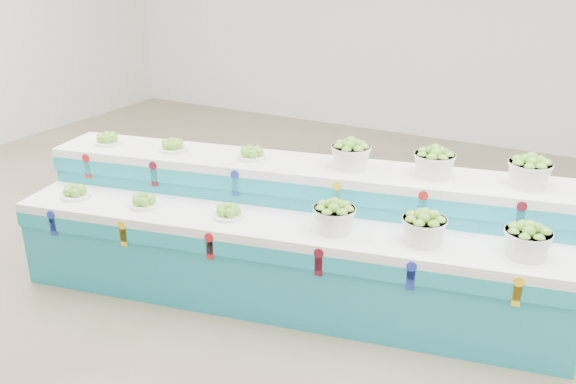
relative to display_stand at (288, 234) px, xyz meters
The scene contains 14 objects.
ground 0.76m from the display_stand, 164.35° to the right, with size 10.00×10.00×0.00m, color brown.
display_stand is the anchor object (origin of this frame).
plate_lower_left 1.79m from the display_stand, 159.98° to the right, with size 0.24×0.24×0.10m, color white.
plate_lower_mid 1.17m from the display_stand, 155.22° to the right, with size 0.24×0.24×0.10m, color white.
plate_lower_right 0.54m from the display_stand, 134.65° to the right, with size 0.24×0.24×0.10m, color white.
basket_lower_left 0.60m from the display_stand, 20.16° to the right, with size 0.31×0.31×0.23m, color silver, non-canonical shape.
basket_lower_mid 1.14m from the display_stand, ahead, with size 0.31×0.31×0.23m, color silver, non-canonical shape.
basket_lower_right 1.78m from the display_stand, ahead, with size 0.31×0.31×0.23m, color silver, non-canonical shape.
plate_upper_left 1.85m from the display_stand, behind, with size 0.24×0.24×0.10m, color white.
plate_upper_mid 1.27m from the display_stand, behind, with size 0.24×0.24×0.10m, color white.
plate_upper_right 0.73m from the display_stand, 157.50° to the left, with size 0.24×0.24×0.10m, color white.
basket_upper_left 0.80m from the display_stand, 43.01° to the left, with size 0.31×0.31×0.23m, color silver, non-canonical shape.
basket_upper_mid 1.26m from the display_stand, 25.38° to the left, with size 0.31×0.31×0.23m, color silver, non-canonical shape.
basket_upper_right 1.86m from the display_stand, 20.10° to the left, with size 0.31×0.31×0.23m, color silver, non-canonical shape.
Camera 1 is at (2.63, -3.65, 2.61)m, focal length 37.74 mm.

